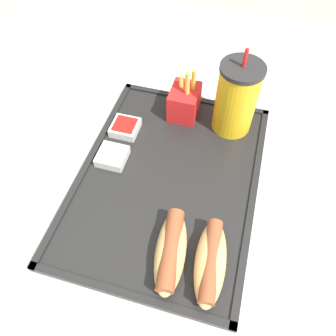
# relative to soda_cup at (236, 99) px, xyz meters

# --- Properties ---
(ground_plane) EXTENTS (8.00, 8.00, 0.00)m
(ground_plane) POSITION_rel_soda_cup_xyz_m (0.17, -0.11, -0.84)
(ground_plane) COLOR #ADA393
(dining_table) EXTENTS (1.29, 1.16, 0.76)m
(dining_table) POSITION_rel_soda_cup_xyz_m (0.17, -0.11, -0.46)
(dining_table) COLOR beige
(dining_table) RESTS_ON ground_plane
(food_tray) EXTENTS (0.45, 0.33, 0.01)m
(food_tray) POSITION_rel_soda_cup_xyz_m (0.16, -0.09, -0.08)
(food_tray) COLOR black
(food_tray) RESTS_ON dining_table
(soda_cup) EXTENTS (0.08, 0.08, 0.18)m
(soda_cup) POSITION_rel_soda_cup_xyz_m (0.00, 0.00, 0.00)
(soda_cup) COLOR gold
(soda_cup) RESTS_ON food_tray
(hot_dog_far) EXTENTS (0.14, 0.06, 0.04)m
(hot_dog_far) POSITION_rel_soda_cup_xyz_m (0.31, 0.02, -0.05)
(hot_dog_far) COLOR tan
(hot_dog_far) RESTS_ON food_tray
(hot_dog_near) EXTENTS (0.14, 0.06, 0.04)m
(hot_dog_near) POSITION_rel_soda_cup_xyz_m (0.31, -0.04, -0.05)
(hot_dog_near) COLOR tan
(hot_dog_near) RESTS_ON food_tray
(fries_carton) EXTENTS (0.07, 0.06, 0.11)m
(fries_carton) POSITION_rel_soda_cup_xyz_m (-0.01, -0.10, -0.04)
(fries_carton) COLOR red
(fries_carton) RESTS_ON food_tray
(sauce_cup_mayo) EXTENTS (0.05, 0.05, 0.02)m
(sauce_cup_mayo) POSITION_rel_soda_cup_xyz_m (0.15, -0.20, -0.06)
(sauce_cup_mayo) COLOR silver
(sauce_cup_mayo) RESTS_ON food_tray
(sauce_cup_ketchup) EXTENTS (0.05, 0.05, 0.02)m
(sauce_cup_ketchup) POSITION_rel_soda_cup_xyz_m (0.07, -0.21, -0.06)
(sauce_cup_ketchup) COLOR silver
(sauce_cup_ketchup) RESTS_ON food_tray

